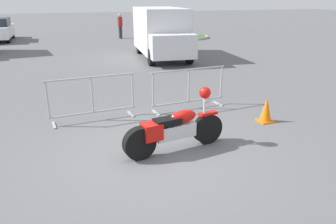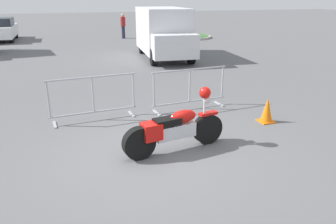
# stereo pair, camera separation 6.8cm
# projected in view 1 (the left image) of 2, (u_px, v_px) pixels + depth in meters

# --- Properties ---
(ground_plane) EXTENTS (120.00, 120.00, 0.00)m
(ground_plane) POSITION_uv_depth(u_px,v_px,m) (155.00, 154.00, 6.18)
(ground_plane) COLOR #5B5B5E
(motorcycle) EXTENTS (2.10, 0.48, 1.18)m
(motorcycle) POSITION_uv_depth(u_px,v_px,m) (175.00, 129.00, 6.17)
(motorcycle) COLOR black
(motorcycle) RESTS_ON ground
(crowd_barrier_near) EXTENTS (2.08, 0.57, 1.07)m
(crowd_barrier_near) POSITION_uv_depth(u_px,v_px,m) (92.00, 98.00, 7.69)
(crowd_barrier_near) COLOR #9EA0A5
(crowd_barrier_near) RESTS_ON ground
(crowd_barrier_far) EXTENTS (2.08, 0.57, 1.07)m
(crowd_barrier_far) POSITION_uv_depth(u_px,v_px,m) (189.00, 88.00, 8.49)
(crowd_barrier_far) COLOR #9EA0A5
(crowd_barrier_far) RESTS_ON ground
(delivery_van) EXTENTS (2.51, 5.19, 2.31)m
(delivery_van) POSITION_uv_depth(u_px,v_px,m) (161.00, 31.00, 15.56)
(delivery_van) COLOR silver
(delivery_van) RESTS_ON ground
(pedestrian) EXTENTS (0.48, 0.48, 1.69)m
(pedestrian) POSITION_uv_depth(u_px,v_px,m) (120.00, 25.00, 22.94)
(pedestrian) COLOR #262838
(pedestrian) RESTS_ON ground
(planter_island) EXTENTS (3.72, 3.72, 1.04)m
(planter_island) POSITION_uv_depth(u_px,v_px,m) (182.00, 34.00, 23.50)
(planter_island) COLOR #ADA89E
(planter_island) RESTS_ON ground
(traffic_cone) EXTENTS (0.34, 0.34, 0.59)m
(traffic_cone) POSITION_uv_depth(u_px,v_px,m) (266.00, 110.00, 7.69)
(traffic_cone) COLOR orange
(traffic_cone) RESTS_ON ground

